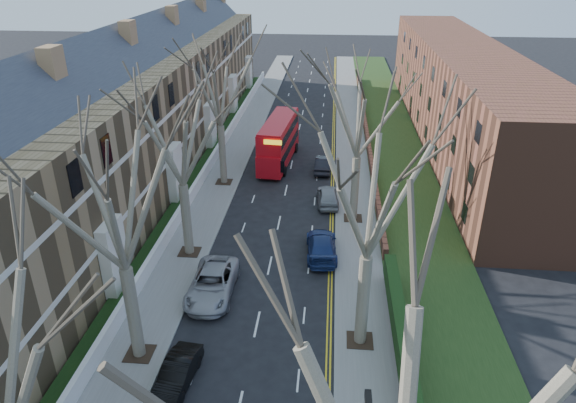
# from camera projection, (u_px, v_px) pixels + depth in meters

# --- Properties ---
(pavement_left) EXTENTS (3.00, 102.00, 0.12)m
(pavement_left) POSITION_uv_depth(u_px,v_px,m) (241.00, 142.00, 56.11)
(pavement_left) COLOR slate
(pavement_left) RESTS_ON ground
(pavement_right) EXTENTS (3.00, 102.00, 0.12)m
(pavement_right) POSITION_uv_depth(u_px,v_px,m) (352.00, 145.00, 55.17)
(pavement_right) COLOR slate
(pavement_right) RESTS_ON ground
(terrace_left) EXTENTS (9.70, 78.00, 13.60)m
(terrace_left) POSITION_uv_depth(u_px,v_px,m) (142.00, 112.00, 47.14)
(terrace_left) COLOR olive
(terrace_left) RESTS_ON ground
(flats_right) EXTENTS (13.97, 54.00, 10.00)m
(flats_right) POSITION_uv_depth(u_px,v_px,m) (459.00, 93.00, 55.68)
(flats_right) COLOR brown
(flats_right) RESTS_ON ground
(front_wall_left) EXTENTS (0.30, 78.00, 1.00)m
(front_wall_left) POSITION_uv_depth(u_px,v_px,m) (210.00, 164.00, 48.84)
(front_wall_left) COLOR white
(front_wall_left) RESTS_ON ground
(grass_verge_right) EXTENTS (6.00, 102.00, 0.06)m
(grass_verge_right) POSITION_uv_depth(u_px,v_px,m) (394.00, 145.00, 54.78)
(grass_verge_right) COLOR #203A15
(grass_verge_right) RESTS_ON ground
(tree_left_mid) EXTENTS (10.50, 10.50, 14.71)m
(tree_left_mid) POSITION_uv_depth(u_px,v_px,m) (112.00, 188.00, 22.39)
(tree_left_mid) COLOR brown
(tree_left_mid) RESTS_ON ground
(tree_left_far) EXTENTS (10.15, 10.15, 14.22)m
(tree_left_far) POSITION_uv_depth(u_px,v_px,m) (177.00, 125.00, 31.47)
(tree_left_far) COLOR brown
(tree_left_far) RESTS_ON ground
(tree_left_dist) EXTENTS (10.50, 10.50, 14.71)m
(tree_left_dist) POSITION_uv_depth(u_px,v_px,m) (218.00, 77.00, 42.07)
(tree_left_dist) COLOR brown
(tree_left_dist) RESTS_ON ground
(tree_right_mid) EXTENTS (10.50, 10.50, 14.71)m
(tree_right_mid) POSITION_uv_depth(u_px,v_px,m) (373.00, 179.00, 23.29)
(tree_right_mid) COLOR brown
(tree_right_mid) RESTS_ON ground
(tree_right_far) EXTENTS (10.15, 10.15, 14.22)m
(tree_right_far) POSITION_uv_depth(u_px,v_px,m) (360.00, 103.00, 35.95)
(tree_right_far) COLOR brown
(tree_right_far) RESTS_ON ground
(double_decker_bus) EXTENTS (3.26, 10.24, 4.24)m
(double_decker_bus) POSITION_uv_depth(u_px,v_px,m) (279.00, 143.00, 49.89)
(double_decker_bus) COLOR #BA0D16
(double_decker_bus) RESTS_ON ground
(car_left_mid) EXTENTS (1.71, 3.96, 1.27)m
(car_left_mid) POSITION_uv_depth(u_px,v_px,m) (178.00, 373.00, 24.64)
(car_left_mid) COLOR black
(car_left_mid) RESTS_ON ground
(car_left_far) EXTENTS (2.62, 5.64, 1.57)m
(car_left_far) POSITION_uv_depth(u_px,v_px,m) (212.00, 283.00, 31.01)
(car_left_far) COLOR #99999E
(car_left_far) RESTS_ON ground
(car_right_near) EXTENTS (2.34, 5.12, 1.45)m
(car_right_near) POSITION_uv_depth(u_px,v_px,m) (322.00, 246.00, 35.08)
(car_right_near) COLOR navy
(car_right_near) RESTS_ON ground
(car_right_mid) EXTENTS (2.03, 4.35, 1.44)m
(car_right_mid) POSITION_uv_depth(u_px,v_px,m) (328.00, 196.00, 42.21)
(car_right_mid) COLOR gray
(car_right_mid) RESTS_ON ground
(car_right_far) EXTENTS (1.64, 4.29, 1.40)m
(car_right_far) POSITION_uv_depth(u_px,v_px,m) (323.00, 164.00, 48.55)
(car_right_far) COLOR black
(car_right_far) RESTS_ON ground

